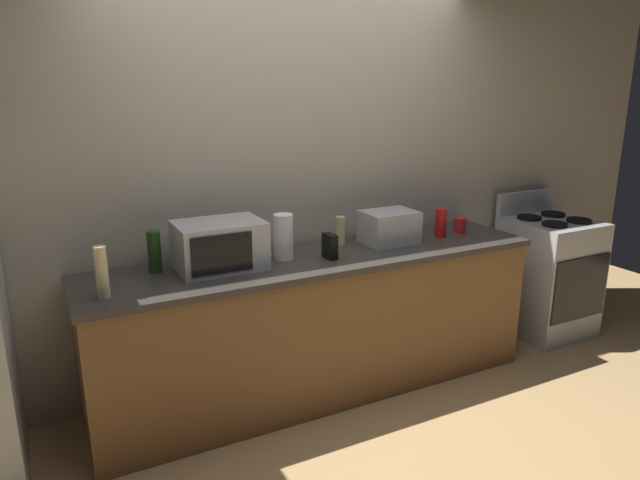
{
  "coord_description": "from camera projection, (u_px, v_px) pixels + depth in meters",
  "views": [
    {
      "loc": [
        -1.51,
        -2.53,
        1.91
      ],
      "look_at": [
        0.0,
        0.4,
        1.0
      ],
      "focal_mm": 32.05,
      "sensor_mm": 36.0,
      "label": 1
    }
  ],
  "objects": [
    {
      "name": "ground_plane",
      "position": [
        351.0,
        420.0,
        3.35
      ],
      "size": [
        8.0,
        8.0,
        0.0
      ],
      "primitive_type": "plane",
      "color": "tan"
    },
    {
      "name": "back_wall",
      "position": [
        291.0,
        173.0,
        3.68
      ],
      "size": [
        6.4,
        0.1,
        2.7
      ],
      "primitive_type": "cube",
      "color": "#B2A893",
      "rests_on": "ground_plane"
    },
    {
      "name": "counter_run",
      "position": [
        320.0,
        324.0,
        3.57
      ],
      "size": [
        2.84,
        0.64,
        0.9
      ],
      "color": "brown",
      "rests_on": "ground_plane"
    },
    {
      "name": "stove_range",
      "position": [
        548.0,
        275.0,
        4.45
      ],
      "size": [
        0.6,
        0.61,
        1.08
      ],
      "color": "#B7BABF",
      "rests_on": "ground_plane"
    },
    {
      "name": "microwave",
      "position": [
        219.0,
        245.0,
        3.19
      ],
      "size": [
        0.48,
        0.35,
        0.27
      ],
      "color": "#B7BABF",
      "rests_on": "counter_run"
    },
    {
      "name": "toaster_oven",
      "position": [
        389.0,
        227.0,
        3.71
      ],
      "size": [
        0.34,
        0.26,
        0.21
      ],
      "primitive_type": "cube",
      "color": "#B7BABF",
      "rests_on": "counter_run"
    },
    {
      "name": "paper_towel_roll",
      "position": [
        283.0,
        237.0,
        3.36
      ],
      "size": [
        0.12,
        0.12,
        0.27
      ],
      "primitive_type": "cylinder",
      "color": "white",
      "rests_on": "counter_run"
    },
    {
      "name": "cordless_phone",
      "position": [
        330.0,
        246.0,
        3.39
      ],
      "size": [
        0.06,
        0.11,
        0.15
      ],
      "primitive_type": "cube",
      "rotation": [
        0.0,
        0.0,
        0.05
      ],
      "color": "black",
      "rests_on": "counter_run"
    },
    {
      "name": "bottle_wine",
      "position": [
        154.0,
        252.0,
        3.13
      ],
      "size": [
        0.07,
        0.07,
        0.23
      ],
      "primitive_type": "cylinder",
      "color": "#1E3F19",
      "rests_on": "counter_run"
    },
    {
      "name": "bottle_hand_soap",
      "position": [
        102.0,
        272.0,
        2.75
      ],
      "size": [
        0.06,
        0.06,
        0.26
      ],
      "primitive_type": "cylinder",
      "color": "beige",
      "rests_on": "counter_run"
    },
    {
      "name": "bottle_vinegar",
      "position": [
        340.0,
        230.0,
        3.68
      ],
      "size": [
        0.06,
        0.06,
        0.18
      ],
      "primitive_type": "cylinder",
      "color": "beige",
      "rests_on": "counter_run"
    },
    {
      "name": "bottle_hot_sauce",
      "position": [
        441.0,
        223.0,
        3.86
      ],
      "size": [
        0.08,
        0.08,
        0.2
      ],
      "primitive_type": "cylinder",
      "color": "red",
      "rests_on": "counter_run"
    },
    {
      "name": "mug_red",
      "position": [
        460.0,
        225.0,
        3.98
      ],
      "size": [
        0.08,
        0.08,
        0.11
      ],
      "primitive_type": "cylinder",
      "color": "red",
      "rests_on": "counter_run"
    }
  ]
}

